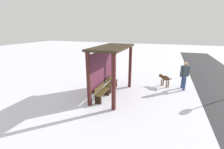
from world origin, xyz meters
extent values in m
plane|color=silver|center=(0.00, 0.00, 0.00)|extent=(60.00, 60.00, 0.00)
cube|color=#411C1A|center=(-1.47, -0.59, 1.24)|extent=(0.15, 0.15, 2.49)
cube|color=#411C1A|center=(1.47, -0.59, 1.24)|extent=(0.15, 0.15, 2.49)
cube|color=#411C1A|center=(-1.47, 0.59, 1.24)|extent=(0.15, 0.15, 2.49)
cube|color=#411C1A|center=(1.47, 0.59, 1.24)|extent=(0.15, 0.15, 2.49)
cube|color=#302416|center=(0.00, 0.00, 2.54)|extent=(3.26, 1.50, 0.10)
cube|color=#501F32|center=(0.00, 0.59, 1.46)|extent=(2.79, 0.08, 1.75)
cube|color=#411C1A|center=(0.00, 0.57, 0.52)|extent=(2.79, 0.06, 0.08)
cube|color=#4A3A1A|center=(-0.67, 0.29, 0.41)|extent=(1.24, 0.35, 0.04)
cube|color=#4A3A1A|center=(-0.67, 0.44, 0.61)|extent=(1.18, 0.04, 0.20)
cube|color=black|center=(-0.15, 0.29, 0.19)|extent=(0.12, 0.30, 0.39)
cube|color=black|center=(-1.19, 0.29, 0.19)|extent=(0.12, 0.30, 0.39)
cube|color=#43381A|center=(0.67, 0.29, 0.43)|extent=(1.24, 0.35, 0.04)
cube|color=#43381A|center=(0.67, 0.44, 0.63)|extent=(1.18, 0.04, 0.20)
cube|color=#321816|center=(1.19, 0.29, 0.20)|extent=(0.12, 0.29, 0.41)
cube|color=#321816|center=(0.15, 0.29, 0.20)|extent=(0.12, 0.29, 0.41)
cube|color=#38444F|center=(2.18, -3.61, 1.10)|extent=(0.51, 0.50, 0.62)
sphere|color=tan|center=(2.18, -3.61, 1.52)|extent=(0.21, 0.21, 0.21)
cylinder|color=navy|center=(2.36, -3.57, 0.39)|extent=(0.20, 0.20, 0.79)
cylinder|color=navy|center=(2.01, -3.66, 0.39)|extent=(0.20, 0.20, 0.79)
cylinder|color=#38444F|center=(2.38, -3.81, 1.07)|extent=(0.13, 0.13, 0.56)
cylinder|color=#38444F|center=(1.98, -3.42, 1.07)|extent=(0.13, 0.13, 0.56)
ellipsoid|color=#50351D|center=(2.27, -2.60, 0.54)|extent=(0.59, 0.65, 0.30)
sphere|color=#50351D|center=(2.51, -2.31, 0.59)|extent=(0.22, 0.22, 0.22)
cylinder|color=#50351D|center=(2.03, -2.89, 0.58)|extent=(0.16, 0.18, 0.17)
cylinder|color=#50351D|center=(2.45, -2.50, 0.19)|extent=(0.07, 0.07, 0.39)
cylinder|color=#50351D|center=(2.33, -2.40, 0.19)|extent=(0.07, 0.07, 0.39)
cylinder|color=#50351D|center=(2.21, -2.81, 0.19)|extent=(0.07, 0.07, 0.39)
cylinder|color=#50351D|center=(2.08, -2.71, 0.19)|extent=(0.07, 0.07, 0.39)
camera|label=1|loc=(-7.22, -2.59, 3.43)|focal=24.81mm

